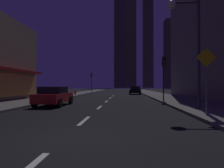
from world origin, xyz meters
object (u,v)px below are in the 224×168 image
traffic_light_far_left (91,78)px  car_parked_far (135,90)px  street_lamp_right (185,27)px  traffic_light_near_right (164,68)px  pedestrian_crossing_sign (206,75)px  car_parked_near (54,96)px  fire_hydrant_far_left (75,93)px

traffic_light_far_left → car_parked_far: bearing=-39.0°
traffic_light_far_left → street_lamp_right: street_lamp_right is taller
traffic_light_near_right → pedestrian_crossing_sign: bearing=-89.4°
car_parked_near → fire_hydrant_far_left: (-2.30, 15.40, -0.29)m
traffic_light_far_left → street_lamp_right: bearing=-70.3°
fire_hydrant_far_left → traffic_light_near_right: (11.40, -10.90, 2.74)m
fire_hydrant_far_left → traffic_light_far_left: bearing=88.2°
car_parked_far → car_parked_near: bearing=-109.3°
fire_hydrant_far_left → street_lamp_right: 21.66m
car_parked_near → pedestrian_crossing_sign: size_ratio=1.34×
fire_hydrant_far_left → traffic_light_far_left: size_ratio=0.16×
traffic_light_far_left → pedestrian_crossing_sign: (11.10, -32.97, -1.18)m
traffic_light_far_left → pedestrian_crossing_sign: traffic_light_far_left is taller
traffic_light_far_left → street_lamp_right: 32.37m
street_lamp_right → pedestrian_crossing_sign: 3.97m
car_parked_near → traffic_light_far_left: size_ratio=1.01×
car_parked_far → street_lamp_right: size_ratio=0.64×
traffic_light_near_right → street_lamp_right: size_ratio=0.64×
car_parked_near → traffic_light_far_left: (-1.90, 27.93, 2.45)m
car_parked_near → traffic_light_far_left: 28.10m
car_parked_near → traffic_light_far_left: bearing=93.9°
car_parked_far → traffic_light_near_right: 16.36m
street_lamp_right → pedestrian_crossing_sign: street_lamp_right is taller
traffic_light_near_right → car_parked_near: bearing=-153.7°
pedestrian_crossing_sign → fire_hydrant_far_left: bearing=119.4°
fire_hydrant_far_left → traffic_light_far_left: 12.83m
car_parked_far → traffic_light_near_right: bearing=-83.3°
traffic_light_near_right → car_parked_far: bearing=96.7°
car_parked_near → traffic_light_near_right: traffic_light_near_right is taller
car_parked_near → car_parked_far: (7.20, 20.57, 0.00)m
traffic_light_near_right → pedestrian_crossing_sign: traffic_light_near_right is taller
car_parked_near → street_lamp_right: (8.98, -2.50, 4.33)m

